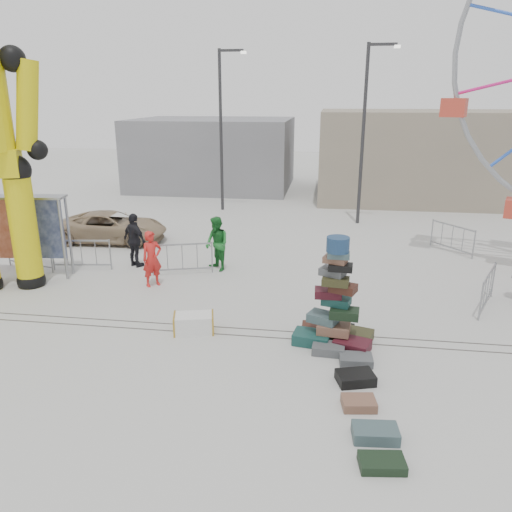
# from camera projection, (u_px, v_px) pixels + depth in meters

# --- Properties ---
(ground) EXTENTS (90.00, 90.00, 0.00)m
(ground) POSITION_uv_depth(u_px,v_px,m) (257.00, 348.00, 11.99)
(ground) COLOR #9E9E99
(ground) RESTS_ON ground
(track_line_near) EXTENTS (40.00, 0.04, 0.01)m
(track_line_near) POSITION_uv_depth(u_px,v_px,m) (260.00, 337.00, 12.55)
(track_line_near) COLOR #47443F
(track_line_near) RESTS_ON ground
(track_line_far) EXTENTS (40.00, 0.04, 0.01)m
(track_line_far) POSITION_uv_depth(u_px,v_px,m) (263.00, 330.00, 12.93)
(track_line_far) COLOR #47443F
(track_line_far) RESTS_ON ground
(building_right) EXTENTS (12.00, 8.00, 5.00)m
(building_right) POSITION_uv_depth(u_px,v_px,m) (424.00, 155.00, 29.12)
(building_right) COLOR gray
(building_right) RESTS_ON ground
(building_left) EXTENTS (10.00, 8.00, 4.40)m
(building_left) POSITION_uv_depth(u_px,v_px,m) (214.00, 153.00, 32.86)
(building_left) COLOR gray
(building_left) RESTS_ON ground
(lamp_post_right) EXTENTS (1.41, 0.25, 8.00)m
(lamp_post_right) POSITION_uv_depth(u_px,v_px,m) (366.00, 126.00, 22.45)
(lamp_post_right) COLOR #2D2D30
(lamp_post_right) RESTS_ON ground
(lamp_post_left) EXTENTS (1.41, 0.25, 8.00)m
(lamp_post_left) POSITION_uv_depth(u_px,v_px,m) (223.00, 123.00, 25.28)
(lamp_post_left) COLOR #2D2D30
(lamp_post_left) RESTS_ON ground
(suitcase_tower) EXTENTS (2.03, 1.70, 2.71)m
(suitcase_tower) POSITION_uv_depth(u_px,v_px,m) (334.00, 314.00, 12.03)
(suitcase_tower) COLOR #16433F
(suitcase_tower) RESTS_ON ground
(banner_scaffold) EXTENTS (3.83, 1.10, 2.73)m
(banner_scaffold) POSITION_uv_depth(u_px,v_px,m) (9.00, 216.00, 16.20)
(banner_scaffold) COLOR gray
(banner_scaffold) RESTS_ON ground
(steamer_trunk) EXTENTS (1.13, 0.81, 0.47)m
(steamer_trunk) POSITION_uv_depth(u_px,v_px,m) (194.00, 323.00, 12.76)
(steamer_trunk) COLOR silver
(steamer_trunk) RESTS_ON ground
(row_case_0) EXTENTS (0.92, 0.66, 0.23)m
(row_case_0) POSITION_uv_depth(u_px,v_px,m) (346.00, 337.00, 12.29)
(row_case_0) COLOR #36351B
(row_case_0) RESTS_ON ground
(row_case_1) EXTENTS (0.76, 0.53, 0.19)m
(row_case_1) POSITION_uv_depth(u_px,v_px,m) (356.00, 360.00, 11.29)
(row_case_1) COLOR #4E5255
(row_case_1) RESTS_ON ground
(row_case_2) EXTENTS (0.90, 0.73, 0.23)m
(row_case_2) POSITION_uv_depth(u_px,v_px,m) (355.00, 378.00, 10.52)
(row_case_2) COLOR black
(row_case_2) RESTS_ON ground
(row_case_3) EXTENTS (0.71, 0.56, 0.19)m
(row_case_3) POSITION_uv_depth(u_px,v_px,m) (359.00, 403.00, 9.68)
(row_case_3) COLOR brown
(row_case_3) RESTS_ON ground
(row_case_4) EXTENTS (0.84, 0.55, 0.23)m
(row_case_4) POSITION_uv_depth(u_px,v_px,m) (375.00, 433.00, 8.79)
(row_case_4) COLOR #3F565A
(row_case_4) RESTS_ON ground
(row_case_5) EXTENTS (0.79, 0.54, 0.17)m
(row_case_5) POSITION_uv_depth(u_px,v_px,m) (382.00, 463.00, 8.12)
(row_case_5) COLOR black
(row_case_5) RESTS_ON ground
(barricade_dummy_a) EXTENTS (1.96, 0.61, 1.10)m
(barricade_dummy_a) POSITION_uv_depth(u_px,v_px,m) (29.00, 254.00, 17.35)
(barricade_dummy_a) COLOR gray
(barricade_dummy_a) RESTS_ON ground
(barricade_dummy_b) EXTENTS (2.00, 0.37, 1.10)m
(barricade_dummy_b) POSITION_uv_depth(u_px,v_px,m) (82.00, 255.00, 17.26)
(barricade_dummy_b) COLOR gray
(barricade_dummy_b) RESTS_ON ground
(barricade_dummy_c) EXTENTS (1.94, 0.67, 1.10)m
(barricade_dummy_c) POSITION_uv_depth(u_px,v_px,m) (182.00, 259.00, 16.83)
(barricade_dummy_c) COLOR gray
(barricade_dummy_c) RESTS_ON ground
(barricade_wheel_front) EXTENTS (0.93, 1.86, 1.10)m
(barricade_wheel_front) POSITION_uv_depth(u_px,v_px,m) (487.00, 290.00, 14.12)
(barricade_wheel_front) COLOR gray
(barricade_wheel_front) RESTS_ON ground
(barricade_wheel_back) EXTENTS (1.28, 1.66, 1.10)m
(barricade_wheel_back) POSITION_uv_depth(u_px,v_px,m) (452.00, 238.00, 19.23)
(barricade_wheel_back) COLOR gray
(barricade_wheel_back) RESTS_ON ground
(pedestrian_red) EXTENTS (0.77, 0.76, 1.79)m
(pedestrian_red) POSITION_uv_depth(u_px,v_px,m) (152.00, 259.00, 15.71)
(pedestrian_red) COLOR red
(pedestrian_red) RESTS_ON ground
(pedestrian_green) EXTENTS (1.15, 1.15, 1.88)m
(pedestrian_green) POSITION_uv_depth(u_px,v_px,m) (217.00, 244.00, 17.13)
(pedestrian_green) COLOR #1A6A26
(pedestrian_green) RESTS_ON ground
(pedestrian_black) EXTENTS (1.20, 0.99, 1.92)m
(pedestrian_black) POSITION_uv_depth(u_px,v_px,m) (135.00, 240.00, 17.48)
(pedestrian_black) COLOR black
(pedestrian_black) RESTS_ON ground
(parked_suv) EXTENTS (4.56, 2.23, 1.25)m
(parked_suv) POSITION_uv_depth(u_px,v_px,m) (111.00, 227.00, 20.63)
(parked_suv) COLOR #9C8464
(parked_suv) RESTS_ON ground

